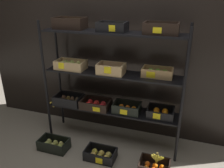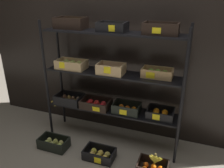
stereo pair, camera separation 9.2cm
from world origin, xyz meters
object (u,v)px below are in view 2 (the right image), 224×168
(display_rack, at_px, (110,74))
(crate_ground_apple_gold, at_px, (99,155))
(crate_ground_pear, at_px, (54,144))
(banana_bunch_loose, at_px, (155,159))

(display_rack, bearing_deg, crate_ground_apple_gold, -88.24)
(display_rack, bearing_deg, crate_ground_pear, -145.38)
(crate_ground_apple_gold, distance_m, banana_bunch_loose, 0.68)
(display_rack, distance_m, crate_ground_pear, 1.16)
(crate_ground_pear, height_order, banana_bunch_loose, banana_bunch_loose)
(display_rack, xyz_separation_m, banana_bunch_loose, (0.68, -0.41, -0.76))
(crate_ground_pear, xyz_separation_m, crate_ground_apple_gold, (0.63, 0.02, -0.01))
(crate_ground_pear, height_order, crate_ground_apple_gold, crate_ground_pear)
(crate_ground_apple_gold, xyz_separation_m, banana_bunch_loose, (0.67, -0.01, 0.13))
(display_rack, xyz_separation_m, crate_ground_apple_gold, (0.01, -0.41, -0.89))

